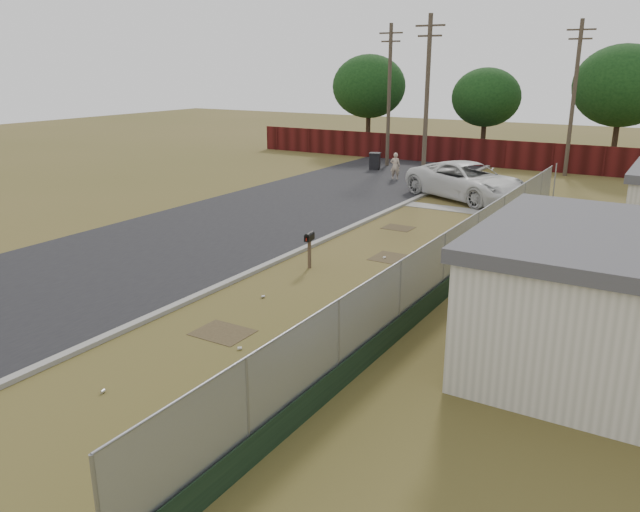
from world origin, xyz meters
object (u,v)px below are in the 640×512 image
Objects in this scene: mailbox at (309,240)px; trash_bin at (375,161)px; pedestrian at (395,166)px; fire_hydrant at (164,437)px; pickup_truck at (468,181)px.

mailbox is 1.13× the size of trash_bin.
pedestrian is at bearing 105.29° from mailbox.
mailbox reaches higher than trash_bin.
fire_hydrant is 0.54× the size of pedestrian.
pickup_truck reaches higher than trash_bin.
trash_bin is at bearing 109.81° from fire_hydrant.
mailbox is at bearing 93.70° from pedestrian.
fire_hydrant is at bearing -71.30° from mailbox.
pickup_truck is at bearing 137.22° from pedestrian.
pedestrian is (-4.61, 16.85, -0.18)m from mailbox.
trash_bin is (-2.64, 2.66, -0.23)m from pedestrian.
pedestrian is (-5.45, 3.30, -0.13)m from pickup_truck.
pedestrian reaches higher than mailbox.
fire_hydrant is 0.13× the size of pickup_truck.
fire_hydrant is at bearing -70.19° from trash_bin.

